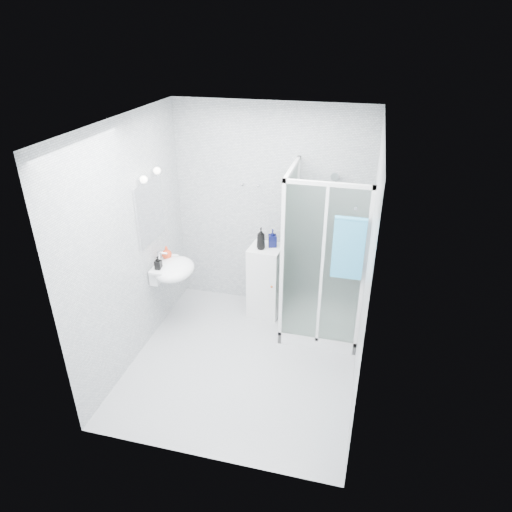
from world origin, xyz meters
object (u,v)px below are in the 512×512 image
(shower_enclosure, at_px, (315,299))
(soap_dispenser_black, at_px, (158,263))
(wall_basin, at_px, (172,269))
(shampoo_bottle_a, at_px, (261,239))
(soap_dispenser_orange, at_px, (167,252))
(shampoo_bottle_b, at_px, (272,238))
(hand_towel, at_px, (349,247))
(storage_cabinet, at_px, (265,281))

(shower_enclosure, bearing_deg, soap_dispenser_black, -165.34)
(wall_basin, distance_m, shampoo_bottle_a, 1.11)
(shampoo_bottle_a, bearing_deg, soap_dispenser_black, -148.16)
(soap_dispenser_black, bearing_deg, soap_dispenser_orange, 93.49)
(shower_enclosure, distance_m, shampoo_bottle_b, 0.89)
(hand_towel, xyz_separation_m, shampoo_bottle_b, (-0.92, 0.69, -0.32))
(wall_basin, xyz_separation_m, shampoo_bottle_b, (1.06, 0.60, 0.25))
(wall_basin, relative_size, hand_towel, 0.83)
(storage_cabinet, distance_m, shampoo_bottle_b, 0.58)
(wall_basin, xyz_separation_m, soap_dispenser_black, (-0.10, -0.14, 0.15))
(wall_basin, distance_m, shampoo_bottle_b, 1.25)
(hand_towel, relative_size, soap_dispenser_orange, 4.41)
(hand_towel, bearing_deg, soap_dispenser_orange, 174.23)
(wall_basin, height_order, shampoo_bottle_a, shampoo_bottle_a)
(shower_enclosure, distance_m, shampoo_bottle_a, 0.96)
(wall_basin, distance_m, hand_towel, 2.07)
(storage_cabinet, relative_size, soap_dispenser_orange, 6.07)
(storage_cabinet, bearing_deg, shampoo_bottle_a, -129.19)
(hand_towel, xyz_separation_m, soap_dispenser_black, (-2.08, -0.06, -0.42))
(shampoo_bottle_a, relative_size, shampoo_bottle_b, 1.23)
(shampoo_bottle_b, relative_size, soap_dispenser_black, 1.38)
(storage_cabinet, bearing_deg, soap_dispenser_black, -142.61)
(shower_enclosure, bearing_deg, shampoo_bottle_b, 153.95)
(wall_basin, xyz_separation_m, storage_cabinet, (0.99, 0.55, -0.33))
(shampoo_bottle_a, height_order, soap_dispenser_orange, shampoo_bottle_a)
(shower_enclosure, distance_m, soap_dispenser_black, 1.88)
(shampoo_bottle_b, bearing_deg, soap_dispenser_black, -147.22)
(soap_dispenser_orange, bearing_deg, wall_basin, -48.72)
(wall_basin, relative_size, shampoo_bottle_b, 2.55)
(shower_enclosure, bearing_deg, hand_towel, -50.40)
(wall_basin, bearing_deg, soap_dispenser_black, -123.88)
(shampoo_bottle_a, distance_m, shampoo_bottle_b, 0.16)
(shower_enclosure, distance_m, storage_cabinet, 0.70)
(wall_basin, relative_size, shampoo_bottle_a, 2.07)
(wall_basin, bearing_deg, hand_towel, -2.45)
(shampoo_bottle_a, relative_size, soap_dispenser_black, 1.71)
(hand_towel, relative_size, shampoo_bottle_a, 2.50)
(storage_cabinet, distance_m, hand_towel, 1.48)
(hand_towel, bearing_deg, soap_dispenser_black, -178.44)
(wall_basin, relative_size, storage_cabinet, 0.60)
(hand_towel, bearing_deg, shower_enclosure, 129.60)
(soap_dispenser_black, bearing_deg, shower_enclosure, 14.66)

